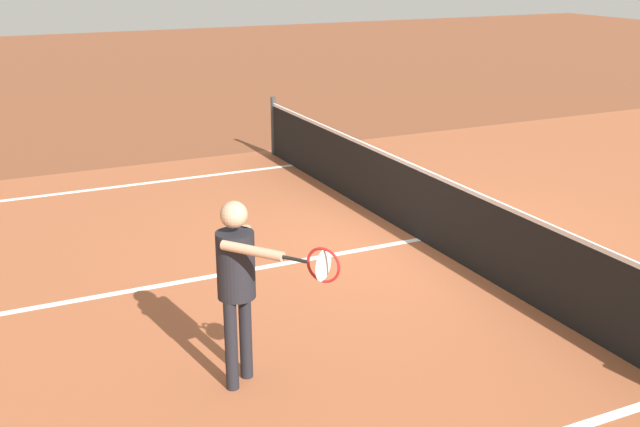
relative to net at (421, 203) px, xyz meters
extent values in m
plane|color=brown|center=(0.00, 0.00, -0.49)|extent=(60.00, 60.00, 0.00)
cube|color=#9E5433|center=(0.00, 0.00, -0.49)|extent=(10.62, 24.40, 0.00)
cube|color=white|center=(0.00, -3.20, -0.49)|extent=(0.10, 6.40, 0.01)
cylinder|color=#33383D|center=(-4.97, 0.00, 0.04)|extent=(0.09, 0.09, 1.07)
cube|color=black|center=(0.00, 0.00, -0.04)|extent=(9.94, 0.02, 0.91)
cube|color=white|center=(0.00, 0.00, 0.44)|extent=(9.94, 0.03, 0.05)
cylinder|color=black|center=(2.26, -3.23, -0.09)|extent=(0.11, 0.11, 0.81)
cylinder|color=black|center=(2.39, -3.40, -0.09)|extent=(0.11, 0.11, 0.81)
cylinder|color=black|center=(2.33, -3.32, 0.61)|extent=(0.32, 0.32, 0.57)
sphere|color=tan|center=(2.33, -3.32, 1.04)|extent=(0.22, 0.22, 0.22)
cylinder|color=tan|center=(2.23, -3.18, 0.61)|extent=(0.08, 0.08, 0.55)
cylinder|color=tan|center=(2.65, -3.29, 0.84)|extent=(0.49, 0.39, 0.08)
cylinder|color=black|center=(2.96, -3.06, 0.84)|extent=(0.19, 0.15, 0.03)
torus|color=red|center=(3.15, -2.91, 0.84)|extent=(0.24, 0.19, 0.28)
cylinder|color=silver|center=(3.15, -2.91, 0.84)|extent=(0.15, 0.20, 0.25)
camera|label=1|loc=(7.96, -5.24, 3.04)|focal=43.57mm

